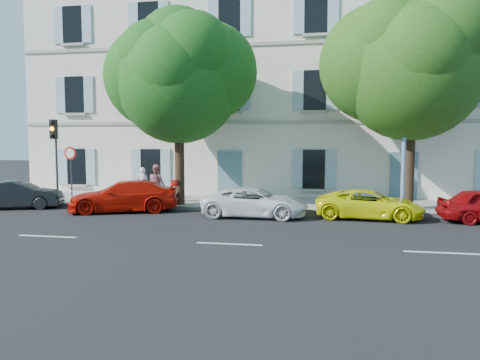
% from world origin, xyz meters
% --- Properties ---
extents(ground, '(90.00, 90.00, 0.00)m').
position_xyz_m(ground, '(0.00, 0.00, 0.00)').
color(ground, black).
extents(sidewalk, '(36.00, 4.50, 0.15)m').
position_xyz_m(sidewalk, '(0.00, 4.45, 0.07)').
color(sidewalk, '#A09E96').
rests_on(sidewalk, ground).
extents(kerb, '(36.00, 0.16, 0.16)m').
position_xyz_m(kerb, '(0.00, 2.28, 0.08)').
color(kerb, '#9E998E').
rests_on(kerb, ground).
extents(building, '(28.00, 7.00, 12.00)m').
position_xyz_m(building, '(0.00, 10.20, 6.00)').
color(building, silver).
rests_on(building, ground).
extents(car_dark_sedan, '(4.00, 2.51, 1.25)m').
position_xyz_m(car_dark_sedan, '(-10.87, 1.32, 0.62)').
color(car_dark_sedan, black).
rests_on(car_dark_sedan, ground).
extents(car_red_coupe, '(5.03, 3.33, 1.35)m').
position_xyz_m(car_red_coupe, '(-5.77, 1.32, 0.68)').
color(car_red_coupe, '#B61105').
rests_on(car_red_coupe, ground).
extents(car_white_coupe, '(4.30, 2.03, 1.19)m').
position_xyz_m(car_white_coupe, '(0.01, 0.99, 0.59)').
color(car_white_coupe, white).
rests_on(car_white_coupe, ground).
extents(car_yellow_supercar, '(4.32, 2.30, 1.16)m').
position_xyz_m(car_yellow_supercar, '(4.53, 1.39, 0.58)').
color(car_yellow_supercar, '#E7E709').
rests_on(car_yellow_supercar, ground).
extents(tree_left, '(5.56, 5.56, 8.61)m').
position_xyz_m(tree_left, '(-3.79, 3.02, 5.69)').
color(tree_left, '#3A2819').
rests_on(tree_left, sidewalk).
extents(tree_right, '(5.94, 5.94, 9.15)m').
position_xyz_m(tree_right, '(6.28, 3.37, 6.02)').
color(tree_right, '#3A2819').
rests_on(tree_right, sidewalk).
extents(traffic_light, '(0.30, 0.44, 3.91)m').
position_xyz_m(traffic_light, '(-9.86, 2.73, 2.98)').
color(traffic_light, '#383A3D').
rests_on(traffic_light, sidewalk).
extents(road_sign, '(0.61, 0.11, 2.63)m').
position_xyz_m(road_sign, '(-8.94, 2.53, 2.05)').
color(road_sign, '#383A3D').
rests_on(road_sign, sidewalk).
extents(street_lamp, '(0.41, 1.89, 8.82)m').
position_xyz_m(street_lamp, '(5.96, 2.48, 5.15)').
color(street_lamp, '#7293BF').
rests_on(street_lamp, sidewalk).
extents(pedestrian_a, '(0.65, 0.50, 1.60)m').
position_xyz_m(pedestrian_a, '(-6.12, 4.30, 0.95)').
color(pedestrian_a, silver).
rests_on(pedestrian_a, sidewalk).
extents(pedestrian_b, '(1.11, 1.07, 1.81)m').
position_xyz_m(pedestrian_b, '(-5.05, 3.41, 1.05)').
color(pedestrian_b, '#B27273').
rests_on(pedestrian_b, sidewalk).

